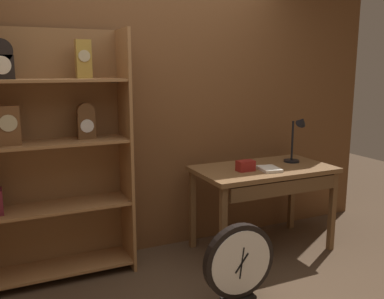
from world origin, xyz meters
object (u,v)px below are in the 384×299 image
object	(u,v)px
workbench	(265,178)
round_clock_large	(239,263)
bookshelf	(47,156)
open_repair_manual	(269,169)
toolbox_small	(246,166)
desk_lamp	(297,137)

from	to	relation	value
workbench	round_clock_large	xyz separation A→B (m)	(-0.67, -0.68, -0.39)
bookshelf	open_repair_manual	bearing A→B (deg)	-12.16
open_repair_manual	round_clock_large	distance (m)	1.00
bookshelf	workbench	world-z (taller)	bookshelf
workbench	bookshelf	bearing A→B (deg)	170.92
toolbox_small	round_clock_large	world-z (taller)	toolbox_small
bookshelf	round_clock_large	world-z (taller)	bookshelf
desk_lamp	toolbox_small	distance (m)	0.65
round_clock_large	toolbox_small	bearing A→B (deg)	55.70
bookshelf	workbench	xyz separation A→B (m)	(1.82, -0.29, -0.30)
toolbox_small	round_clock_large	size ratio (longest dim) A/B	0.26
desk_lamp	toolbox_small	size ratio (longest dim) A/B	3.01
bookshelf	toolbox_small	size ratio (longest dim) A/B	13.01
bookshelf	round_clock_large	xyz separation A→B (m)	(1.15, -0.97, -0.69)
bookshelf	toolbox_small	bearing A→B (deg)	-11.21
toolbox_small	round_clock_large	distance (m)	0.95
desk_lamp	round_clock_large	bearing A→B (deg)	-145.16
workbench	open_repair_manual	xyz separation A→B (m)	(-0.02, -0.10, 0.10)
bookshelf	open_repair_manual	size ratio (longest dim) A/B	8.91
bookshelf	round_clock_large	size ratio (longest dim) A/B	3.33
desk_lamp	round_clock_large	distance (m)	1.48
desk_lamp	bookshelf	bearing A→B (deg)	174.08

